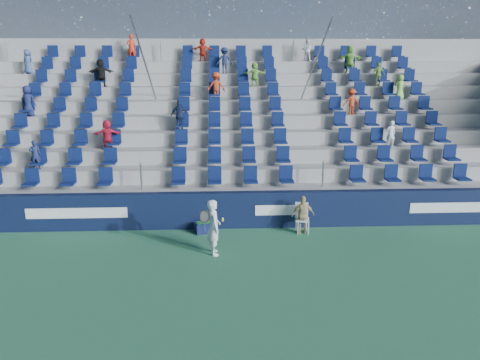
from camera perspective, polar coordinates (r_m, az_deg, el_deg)
The scene contains 7 objects.
ground at distance 12.58m, azimuth -0.33°, elevation -10.85°, with size 70.00×70.00×0.00m, color #32754D.
sponsor_wall at distance 15.27m, azimuth -0.80°, elevation -3.66°, with size 24.00×0.32×1.20m.
grandstand at distance 19.85m, azimuth -1.32°, elevation 5.29°, with size 24.00×8.17×6.63m.
tennis_player at distance 13.22m, azimuth -3.22°, elevation -5.75°, with size 0.69×0.66×1.61m.
line_judge_chair at distance 15.04m, azimuth 7.57°, elevation -4.31°, with size 0.49×0.50×0.96m.
line_judge at distance 14.88m, azimuth 7.68°, elevation -4.23°, with size 0.72×0.30×1.24m, color tan.
ball_bin at distance 15.04m, azimuth -4.37°, elevation -5.68°, with size 0.70×0.57×0.34m.
Camera 1 is at (-0.45, -11.31, 5.49)m, focal length 35.00 mm.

